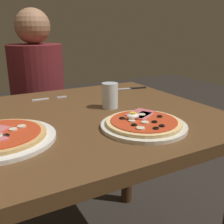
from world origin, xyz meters
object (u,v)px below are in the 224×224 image
water_glass_near (110,97)px  fork (47,99)px  pizza_foreground (143,124)px  diner_person (40,113)px  pizza_across_left (0,137)px  dining_table (79,147)px  knife (131,88)px

water_glass_near → fork: (-0.19, 0.25, -0.04)m
pizza_foreground → fork: 0.53m
pizza_foreground → diner_person: (-0.11, 0.95, -0.22)m
pizza_across_left → fork: pizza_across_left is taller
dining_table → pizza_across_left: pizza_across_left is taller
water_glass_near → pizza_foreground: bearing=-92.6°
knife → diner_person: 0.63m
dining_table → pizza_foreground: size_ratio=3.71×
pizza_across_left → diner_person: diner_person is taller
dining_table → diner_person: diner_person is taller
pizza_across_left → fork: (0.24, 0.39, -0.01)m
pizza_across_left → diner_person: 0.93m
pizza_foreground → pizza_across_left: size_ratio=0.89×
dining_table → pizza_foreground: pizza_foreground is taller
dining_table → knife: (0.41, 0.27, 0.13)m
water_glass_near → knife: water_glass_near is taller
pizza_foreground → pizza_across_left: pizza_foreground is taller
diner_person → pizza_across_left: bearing=69.8°
pizza_across_left → water_glass_near: water_glass_near is taller
knife → dining_table: bearing=-146.2°
pizza_foreground → fork: bearing=109.5°
pizza_across_left → diner_person: size_ratio=0.26×
pizza_across_left → fork: size_ratio=1.97×
pizza_foreground → pizza_across_left: 0.43m
pizza_across_left → knife: (0.69, 0.39, -0.01)m
dining_table → fork: 0.31m
water_glass_near → diner_person: 0.76m
knife → diner_person: diner_person is taller
dining_table → knife: bearing=33.8°
pizza_across_left → knife: size_ratio=1.60×
dining_table → fork: size_ratio=6.55×
pizza_across_left → fork: bearing=58.2°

